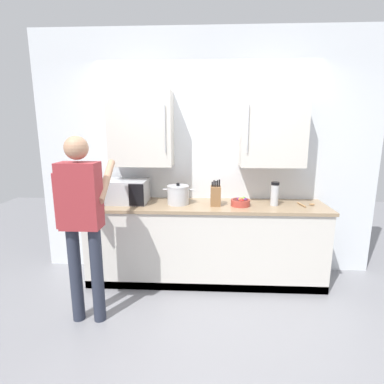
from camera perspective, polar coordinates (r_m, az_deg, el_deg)
name	(u,v)px	position (r m, az deg, el deg)	size (l,w,h in m)	color
ground_plane	(204,323)	(3.04, 2.28, -23.40)	(9.59, 9.59, 0.00)	gray
back_wall_tiled	(206,149)	(3.62, 2.67, 8.01)	(4.05, 0.44, 2.85)	silver
counter_unit	(205,243)	(3.56, 2.49, -9.47)	(2.70, 0.62, 0.91)	beige
microwave_oven	(119,191)	(3.56, -13.58, 0.11)	(0.60, 0.78, 0.26)	#B7BABF
thermos_flask	(275,194)	(3.46, 15.30, -0.31)	(0.09, 0.09, 0.26)	#B7BABF
stock_pot	(178,195)	(3.40, -2.63, -0.52)	(0.34, 0.25, 0.24)	#B7BABF
fruit_bowl	(241,202)	(3.38, 9.13, -1.87)	(0.21, 0.21, 0.10)	#AD3D33
wooden_spoon	(307,204)	(3.60, 20.87, -2.20)	(0.18, 0.19, 0.02)	#A37547
knife_block	(216,195)	(3.35, 4.45, -0.66)	(0.11, 0.15, 0.29)	brown
person_figure	(82,215)	(2.82, -19.99, -4.02)	(0.44, 0.65, 1.70)	#282D3D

